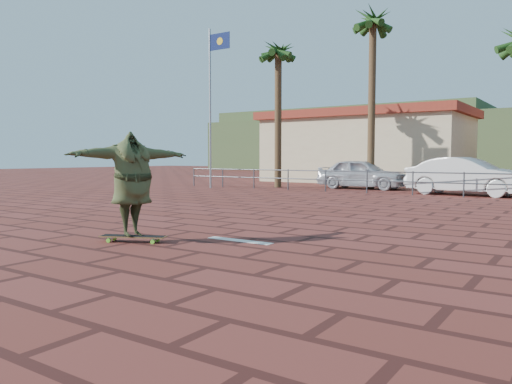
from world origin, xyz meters
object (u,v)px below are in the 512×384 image
(car_silver, at_px, (362,174))
(skateboarder, at_px, (132,184))
(longboard, at_px, (133,237))
(car_white, at_px, (467,176))

(car_silver, bearing_deg, skateboarder, -172.86)
(longboard, height_order, skateboarder, skateboarder)
(skateboarder, xyz_separation_m, car_white, (2.70, 15.70, -0.30))
(car_silver, relative_size, car_white, 0.92)
(longboard, xyz_separation_m, car_silver, (-2.53, 17.24, 0.65))
(car_silver, distance_m, car_white, 5.46)
(longboard, xyz_separation_m, skateboarder, (0.00, -0.00, 0.99))
(skateboarder, relative_size, car_silver, 0.54)
(longboard, relative_size, car_white, 0.26)
(longboard, bearing_deg, skateboarder, -114.40)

